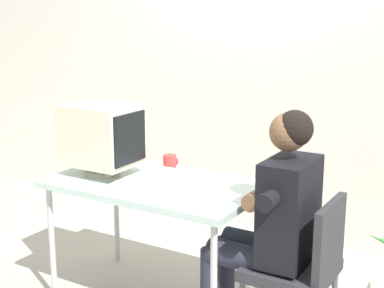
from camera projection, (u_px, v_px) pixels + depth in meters
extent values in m
cube|color=silver|center=(297.00, 42.00, 4.13)|extent=(8.00, 0.10, 3.00)
cylinder|color=#B7B7BC|center=(52.00, 243.00, 3.40)|extent=(0.04, 0.04, 0.72)
cylinder|color=#B7B7BC|center=(116.00, 212.00, 3.91)|extent=(0.04, 0.04, 0.72)
cylinder|color=#B7B7BC|center=(264.00, 246.00, 3.36)|extent=(0.04, 0.04, 0.72)
cube|color=silver|center=(156.00, 184.00, 3.29)|extent=(1.23, 0.74, 0.04)
cylinder|color=beige|center=(102.00, 172.00, 3.42)|extent=(0.21, 0.21, 0.02)
cylinder|color=beige|center=(102.00, 167.00, 3.42)|extent=(0.06, 0.06, 0.05)
cube|color=beige|center=(101.00, 134.00, 3.37)|extent=(0.42, 0.33, 0.36)
cube|color=black|center=(130.00, 138.00, 3.26)|extent=(0.01, 0.28, 0.30)
cube|color=silver|center=(144.00, 178.00, 3.30)|extent=(0.16, 0.47, 0.02)
cube|color=beige|center=(144.00, 175.00, 3.30)|extent=(0.13, 0.42, 0.01)
cylinder|color=#4C4C51|center=(270.00, 285.00, 3.23)|extent=(0.03, 0.03, 0.38)
cube|color=#2D2D33|center=(290.00, 270.00, 2.93)|extent=(0.43, 0.43, 0.06)
cube|color=#2D2D33|center=(330.00, 238.00, 2.79)|extent=(0.04, 0.39, 0.37)
cube|color=black|center=(289.00, 211.00, 2.87)|extent=(0.22, 0.37, 0.54)
sphere|color=brown|center=(289.00, 132.00, 2.78)|extent=(0.19, 0.19, 0.19)
sphere|color=black|center=(295.00, 129.00, 2.76)|extent=(0.18, 0.18, 0.18)
cylinder|color=#262838|center=(244.00, 258.00, 2.96)|extent=(0.41, 0.14, 0.14)
cylinder|color=#262838|center=(259.00, 246.00, 3.11)|extent=(0.41, 0.14, 0.14)
cylinder|color=#262838|center=(210.00, 288.00, 3.11)|extent=(0.11, 0.11, 0.46)
cylinder|color=#262838|center=(225.00, 276.00, 3.26)|extent=(0.11, 0.11, 0.46)
cylinder|color=black|center=(270.00, 200.00, 2.67)|extent=(0.09, 0.14, 0.09)
cylinder|color=black|center=(301.00, 178.00, 3.03)|extent=(0.09, 0.14, 0.09)
cylinder|color=brown|center=(264.00, 194.00, 2.92)|extent=(0.09, 0.37, 0.09)
cylinder|color=red|center=(170.00, 163.00, 3.50)|extent=(0.08, 0.08, 0.10)
torus|color=red|center=(174.00, 161.00, 3.53)|extent=(0.07, 0.01, 0.07)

